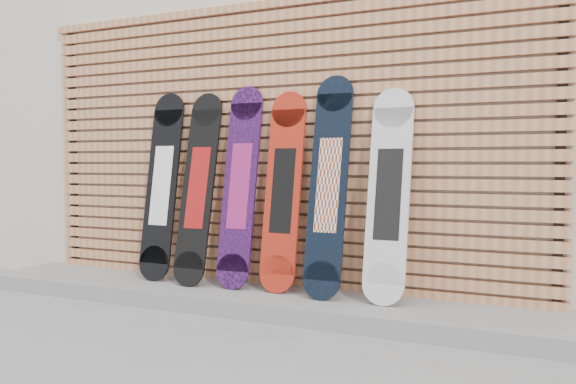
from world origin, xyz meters
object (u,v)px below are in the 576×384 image
Objects in this scene: snowboard_1 at (198,188)px; snowboard_2 at (240,186)px; snowboard_5 at (389,194)px; snowboard_0 at (162,185)px; snowboard_4 at (329,185)px; snowboard_3 at (283,191)px.

snowboard_1 is 0.36m from snowboard_2.
snowboard_1 is 1.03× the size of snowboard_5.
snowboard_2 is (0.36, 0.02, 0.02)m from snowboard_1.
snowboard_0 reaches higher than snowboard_1.
snowboard_1 is at bearing -176.16° from snowboard_2.
snowboard_1 is at bearing -179.89° from snowboard_4.
snowboard_0 is at bearing -179.70° from snowboard_3.
snowboard_4 is (1.44, -0.03, 0.03)m from snowboard_0.
snowboard_3 is at bearing 178.43° from snowboard_5.
snowboard_0 is 1.04× the size of snowboard_5.
snowboard_2 is 1.05× the size of snowboard_5.
snowboard_0 is at bearing 175.28° from snowboard_1.
snowboard_0 is at bearing 179.51° from snowboard_2.
snowboard_3 is at bearing 2.89° from snowboard_1.
snowboard_0 is 1.44m from snowboard_4.
snowboard_2 reaches higher than snowboard_1.
snowboard_4 is (0.37, -0.03, 0.05)m from snowboard_3.
snowboard_1 is at bearing -179.46° from snowboard_5.
snowboard_4 is at bearing -1.74° from snowboard_2.
snowboard_5 is (0.43, 0.01, -0.06)m from snowboard_4.
snowboard_2 reaches higher than snowboard_3.
snowboard_0 is 1.03× the size of snowboard_3.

